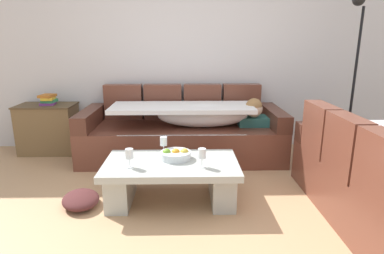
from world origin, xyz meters
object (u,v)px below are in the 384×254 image
at_px(couch_along_wall, 186,132).
at_px(coffee_table, 171,176).
at_px(wine_glass_far_back, 164,142).
at_px(crumpled_garment, 81,199).
at_px(wine_glass_near_left, 129,154).
at_px(fruit_bowl, 176,155).
at_px(book_stack_on_cabinet, 48,100).
at_px(side_cabinet, 49,129).
at_px(floor_lamp, 353,68).
at_px(wine_glass_near_right, 202,154).

bearing_deg(couch_along_wall, coffee_table, -96.64).
relative_size(couch_along_wall, wine_glass_far_back, 14.80).
bearing_deg(wine_glass_far_back, crumpled_garment, -156.83).
distance_m(wine_glass_near_left, crumpled_garment, 0.63).
height_order(wine_glass_near_left, crumpled_garment, wine_glass_near_left).
xyz_separation_m(fruit_bowl, book_stack_on_cabinet, (-1.67, 1.33, 0.29)).
xyz_separation_m(book_stack_on_cabinet, crumpled_garment, (0.82, -1.48, -0.65)).
relative_size(fruit_bowl, crumpled_garment, 0.70).
bearing_deg(side_cabinet, floor_lamp, -4.19).
distance_m(fruit_bowl, book_stack_on_cabinet, 2.15).
bearing_deg(crumpled_garment, coffee_table, 5.89).
bearing_deg(wine_glass_near_right, couch_along_wall, 95.85).
bearing_deg(wine_glass_near_left, floor_lamp, 26.59).
xyz_separation_m(wine_glass_near_left, floor_lamp, (2.48, 1.24, 0.62)).
height_order(coffee_table, book_stack_on_cabinet, book_stack_on_cabinet).
distance_m(couch_along_wall, coffee_table, 1.19).
relative_size(couch_along_wall, wine_glass_near_left, 14.80).
bearing_deg(wine_glass_near_right, crumpled_garment, 177.69).
bearing_deg(crumpled_garment, couch_along_wall, 53.12).
xyz_separation_m(couch_along_wall, book_stack_on_cabinet, (-1.77, 0.22, 0.38)).
bearing_deg(side_cabinet, crumpled_garment, -59.91).
xyz_separation_m(wine_glass_near_left, book_stack_on_cabinet, (-1.28, 1.52, 0.21)).
height_order(coffee_table, wine_glass_near_left, wine_glass_near_left).
bearing_deg(book_stack_on_cabinet, coffee_table, -40.67).
height_order(coffee_table, wine_glass_near_right, wine_glass_near_right).
xyz_separation_m(coffee_table, crumpled_garment, (-0.81, -0.08, -0.18)).
bearing_deg(floor_lamp, couch_along_wall, 178.45).
bearing_deg(floor_lamp, side_cabinet, 175.81).
bearing_deg(coffee_table, wine_glass_near_right, -25.15).
xyz_separation_m(couch_along_wall, wine_glass_far_back, (-0.22, -0.95, 0.17)).
bearing_deg(wine_glass_near_right, side_cabinet, 141.76).
xyz_separation_m(fruit_bowl, wine_glass_near_left, (-0.39, -0.20, 0.08)).
height_order(couch_along_wall, floor_lamp, floor_lamp).
xyz_separation_m(wine_glass_near_right, crumpled_garment, (-1.08, 0.04, -0.44)).
distance_m(couch_along_wall, wine_glass_near_left, 1.39).
xyz_separation_m(fruit_bowl, wine_glass_near_right, (0.23, -0.20, 0.08)).
bearing_deg(coffee_table, wine_glass_far_back, 109.25).
bearing_deg(fruit_bowl, couch_along_wall, 84.95).
distance_m(fruit_bowl, side_cabinet, 2.17).
xyz_separation_m(fruit_bowl, side_cabinet, (-1.71, 1.33, -0.10)).
bearing_deg(crumpled_garment, fruit_bowl, 10.58).
bearing_deg(couch_along_wall, wine_glass_far_back, -102.87).
bearing_deg(floor_lamp, wine_glass_near_right, -146.16).
bearing_deg(fruit_bowl, crumpled_garment, -169.42).
bearing_deg(fruit_bowl, side_cabinet, 142.18).
relative_size(fruit_bowl, wine_glass_far_back, 1.69).
bearing_deg(wine_glass_far_back, book_stack_on_cabinet, 142.91).
xyz_separation_m(coffee_table, floor_lamp, (2.13, 1.12, 0.88)).
xyz_separation_m(side_cabinet, crumpled_garment, (0.86, -1.48, -0.26)).
distance_m(coffee_table, wine_glass_far_back, 0.35).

